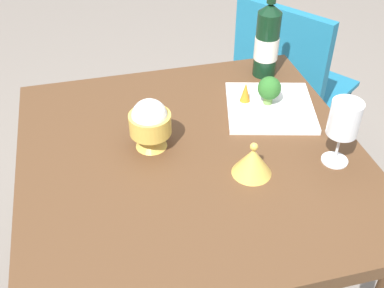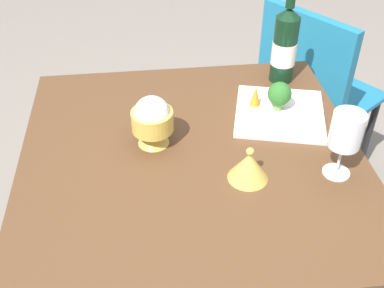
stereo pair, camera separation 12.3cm
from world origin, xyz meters
The scene contains 9 objects.
dining_table centered at (0.00, 0.00, 0.65)m, with size 0.89×0.89×0.74m.
chair_by_wall centered at (0.55, 0.62, 0.53)m, with size 0.56×0.56×0.85m.
wine_bottle centered at (0.33, 0.34, 0.86)m, with size 0.08×0.08×0.31m.
wine_glass centered at (0.35, -0.12, 0.87)m, with size 0.08×0.08×0.18m.
rice_bowl centered at (-0.10, 0.06, 0.81)m, with size 0.11×0.11×0.14m.
rice_bowl_lid centered at (0.13, -0.11, 0.77)m, with size 0.10×0.10×0.09m.
serving_plate centered at (0.27, 0.14, 0.74)m, with size 0.30×0.30×0.02m.
broccoli_floret centered at (0.27, 0.15, 0.80)m, with size 0.07×0.07×0.09m.
carrot_garnish_left centered at (0.21, 0.18, 0.78)m, with size 0.03×0.03×0.06m.
Camera 2 is at (-0.11, -0.95, 1.53)m, focal length 44.48 mm.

